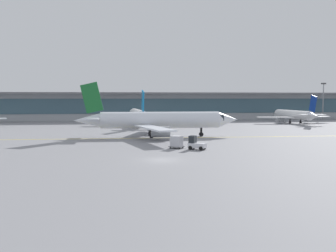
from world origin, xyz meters
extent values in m
plane|color=gray|center=(0.00, 0.00, 0.00)|extent=(400.00, 400.00, 0.00)
cube|color=yellow|center=(3.40, 25.53, 0.00)|extent=(109.93, 4.73, 0.01)
cube|color=#9EA3A8|center=(0.00, 84.78, 4.50)|extent=(189.83, 8.00, 9.00)
cube|color=#385666|center=(0.00, 80.70, 4.95)|extent=(182.24, 0.16, 5.04)
cube|color=slate|center=(0.00, 83.28, 9.30)|extent=(197.42, 11.00, 0.60)
cylinder|color=white|center=(0.99, 59.69, 3.04)|extent=(3.87, 21.37, 2.95)
cone|color=white|center=(0.46, 72.08, 3.04)|extent=(2.96, 3.66, 2.81)
cube|color=black|center=(0.56, 69.72, 3.41)|extent=(2.42, 2.76, 1.03)
cone|color=white|center=(1.55, 46.70, 3.04)|extent=(2.71, 4.83, 2.51)
cube|color=white|center=(-6.48, 57.63, 2.23)|extent=(12.48, 5.56, 0.24)
cylinder|color=#999EA3|center=(-4.11, 59.03, 1.41)|extent=(1.96, 3.20, 1.82)
cube|color=white|center=(8.62, 58.28, 2.23)|extent=(12.42, 6.50, 0.24)
cylinder|color=#999EA3|center=(6.13, 59.48, 1.41)|extent=(1.96, 3.20, 1.82)
cube|color=#1472B2|center=(1.51, 47.65, 7.04)|extent=(0.48, 3.99, 5.56)
cube|color=white|center=(-0.67, 47.90, 3.48)|extent=(4.43, 2.27, 0.21)
cube|color=white|center=(3.67, 48.09, 3.48)|extent=(4.43, 2.27, 0.21)
cylinder|color=black|center=(0.67, 67.12, 0.78)|extent=(0.38, 0.38, 1.56)
cylinder|color=black|center=(0.67, 67.12, 0.39)|extent=(0.51, 0.80, 0.78)
cylinder|color=black|center=(-0.93, 57.87, 0.78)|extent=(0.38, 0.38, 1.56)
cylinder|color=black|center=(-0.93, 57.87, 0.39)|extent=(0.51, 0.80, 0.78)
cylinder|color=black|center=(3.06, 58.04, 0.78)|extent=(0.38, 0.38, 1.56)
cylinder|color=black|center=(3.06, 58.04, 0.39)|extent=(0.51, 0.80, 0.78)
cylinder|color=white|center=(48.86, 61.43, 2.67)|extent=(3.56, 18.79, 2.59)
cone|color=white|center=(48.30, 72.31, 2.67)|extent=(2.62, 3.24, 2.46)
cube|color=black|center=(48.41, 70.23, 2.99)|extent=(2.14, 2.44, 0.91)
cone|color=white|center=(49.45, 50.03, 2.67)|extent=(2.42, 4.26, 2.20)
cube|color=white|center=(42.31, 59.56, 1.96)|extent=(10.96, 4.79, 0.21)
cylinder|color=#999EA3|center=(44.39, 60.81, 1.24)|extent=(1.74, 2.83, 1.60)
cube|color=white|center=(55.57, 60.25, 1.96)|extent=(10.89, 5.79, 0.21)
cylinder|color=#999EA3|center=(53.38, 61.28, 1.24)|extent=(1.74, 2.83, 1.60)
cube|color=navy|center=(49.41, 50.86, 6.18)|extent=(0.46, 3.51, 4.88)
cube|color=white|center=(47.49, 51.06, 3.06)|extent=(3.90, 2.03, 0.18)
cube|color=white|center=(51.30, 51.26, 3.06)|extent=(3.90, 2.03, 0.18)
cylinder|color=black|center=(48.52, 67.95, 0.69)|extent=(0.34, 0.34, 1.37)
cylinder|color=black|center=(48.52, 67.95, 0.34)|extent=(0.45, 0.71, 0.69)
cylinder|color=black|center=(47.19, 59.81, 0.69)|extent=(0.34, 0.34, 1.37)
cylinder|color=black|center=(47.19, 59.81, 0.34)|extent=(0.45, 0.71, 0.69)
cylinder|color=black|center=(50.69, 59.99, 0.69)|extent=(0.34, 0.34, 1.37)
cylinder|color=black|center=(50.69, 59.99, 0.34)|extent=(0.45, 0.71, 0.69)
cylinder|color=silver|center=(3.40, 27.53, 3.39)|extent=(23.85, 4.24, 3.30)
cone|color=silver|center=(17.23, 26.98, 3.39)|extent=(4.08, 3.29, 3.13)
cube|color=black|center=(14.60, 27.08, 3.81)|extent=(3.07, 2.69, 1.15)
cone|color=silver|center=(-11.10, 28.10, 3.39)|extent=(5.38, 3.01, 2.80)
cube|color=silver|center=(1.80, 36.03, 2.49)|extent=(7.21, 13.86, 0.27)
cylinder|color=#999EA3|center=(3.14, 33.26, 1.57)|extent=(3.57, 2.17, 2.04)
cube|color=silver|center=(1.13, 19.18, 2.49)|extent=(6.24, 13.92, 0.27)
cylinder|color=#999EA3|center=(2.69, 21.83, 1.57)|extent=(3.57, 2.17, 2.04)
cube|color=#19662D|center=(-10.04, 28.06, 7.85)|extent=(4.45, 0.53, 6.21)
cube|color=silver|center=(-9.56, 30.47, 3.89)|extent=(2.52, 4.94, 0.23)
cube|color=silver|center=(-9.75, 25.62, 3.89)|extent=(2.52, 4.94, 0.23)
cylinder|color=black|center=(11.70, 27.20, 0.87)|extent=(0.43, 0.43, 1.75)
cylinder|color=black|center=(11.70, 27.20, 0.44)|extent=(0.89, 0.57, 0.87)
cylinder|color=black|center=(1.55, 29.83, 0.87)|extent=(0.43, 0.43, 1.75)
cylinder|color=black|center=(1.55, 29.83, 0.44)|extent=(0.89, 0.57, 0.87)
cylinder|color=black|center=(1.37, 25.38, 0.87)|extent=(0.43, 0.43, 1.75)
cylinder|color=black|center=(1.37, 25.38, 0.44)|extent=(0.89, 0.57, 0.87)
cube|color=silver|center=(6.61, 8.55, 0.65)|extent=(2.94, 2.62, 0.70)
cube|color=#1E2328|center=(5.99, 8.97, 1.55)|extent=(1.44, 1.53, 1.10)
cylinder|color=black|center=(7.70, 8.65, 0.30)|extent=(0.62, 0.52, 0.60)
cylinder|color=black|center=(6.92, 7.50, 0.30)|extent=(0.62, 0.52, 0.60)
cylinder|color=black|center=(6.30, 9.61, 0.30)|extent=(0.62, 0.52, 0.60)
cylinder|color=black|center=(5.51, 8.45, 0.30)|extent=(0.62, 0.52, 0.60)
cube|color=#595B60|center=(3.76, 10.48, 0.28)|extent=(2.64, 2.50, 0.12)
cube|color=silver|center=(3.76, 10.48, 1.14)|extent=(2.17, 2.14, 1.60)
cylinder|color=black|center=(4.77, 10.64, 0.11)|extent=(0.24, 0.21, 0.22)
cylinder|color=black|center=(3.99, 9.48, 0.11)|extent=(0.24, 0.21, 0.22)
cylinder|color=black|center=(3.53, 11.49, 0.11)|extent=(0.24, 0.21, 0.22)
cylinder|color=black|center=(2.75, 10.33, 0.11)|extent=(0.24, 0.21, 0.22)
cylinder|color=gray|center=(67.45, 75.83, 6.25)|extent=(0.36, 0.36, 12.50)
cube|color=#3F3F42|center=(67.45, 75.83, 12.75)|extent=(1.80, 0.30, 0.50)
camera|label=1|loc=(-5.98, -46.13, 7.91)|focal=39.78mm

